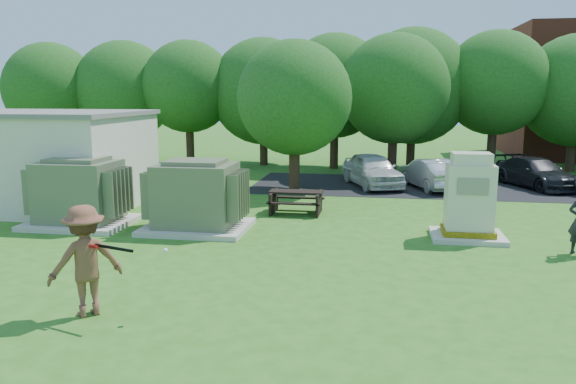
% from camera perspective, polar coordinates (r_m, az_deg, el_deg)
% --- Properties ---
extents(ground, '(120.00, 120.00, 0.00)m').
position_cam_1_polar(ground, '(11.91, -3.24, -9.53)').
color(ground, '#2D6619').
rests_on(ground, ground).
extents(parking_strip, '(20.00, 6.00, 0.01)m').
position_cam_1_polar(parking_strip, '(25.16, 19.70, 0.38)').
color(parking_strip, '#232326').
rests_on(parking_strip, ground).
extents(transformer_left, '(3.00, 2.40, 2.07)m').
position_cam_1_polar(transformer_left, '(18.13, -20.43, -0.15)').
color(transformer_left, beige).
rests_on(transformer_left, ground).
extents(transformer_right, '(3.00, 2.40, 2.07)m').
position_cam_1_polar(transformer_right, '(16.60, -9.28, -0.54)').
color(transformer_right, beige).
rests_on(transformer_right, ground).
extents(generator_cabinet, '(1.96, 1.60, 2.39)m').
position_cam_1_polar(generator_cabinet, '(16.15, 17.91, -0.93)').
color(generator_cabinet, beige).
rests_on(generator_cabinet, ground).
extents(picnic_table, '(1.78, 1.33, 0.76)m').
position_cam_1_polar(picnic_table, '(18.71, 0.83, -0.75)').
color(picnic_table, black).
rests_on(picnic_table, ground).
extents(batter, '(1.48, 1.44, 2.03)m').
position_cam_1_polar(batter, '(10.78, -19.90, -6.58)').
color(batter, brown).
rests_on(batter, ground).
extents(car_white, '(3.08, 4.55, 1.44)m').
position_cam_1_polar(car_white, '(24.37, 8.56, 2.26)').
color(car_white, silver).
rests_on(car_white, ground).
extents(car_silver_a, '(2.57, 4.09, 1.27)m').
position_cam_1_polar(car_silver_a, '(24.23, 14.25, 1.82)').
color(car_silver_a, '#ACADB1').
rests_on(car_silver_a, ground).
extents(car_dark, '(3.27, 4.64, 1.25)m').
position_cam_1_polar(car_dark, '(26.04, 23.89, 1.79)').
color(car_dark, black).
rests_on(car_dark, ground).
extents(batting_equipment, '(1.40, 0.50, 0.17)m').
position_cam_1_polar(batting_equipment, '(10.27, -16.87, -5.48)').
color(batting_equipment, black).
rests_on(batting_equipment, ground).
extents(tree_row, '(41.30, 13.30, 7.30)m').
position_cam_1_polar(tree_row, '(29.44, 8.20, 10.31)').
color(tree_row, '#47301E').
rests_on(tree_row, ground).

